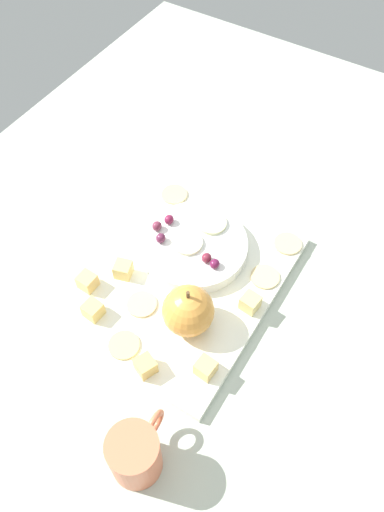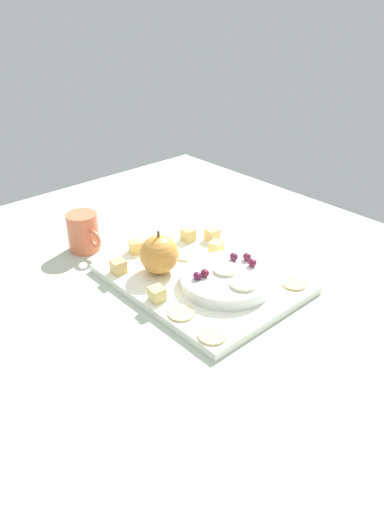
{
  "view_description": "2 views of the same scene",
  "coord_description": "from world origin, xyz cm",
  "px_view_note": "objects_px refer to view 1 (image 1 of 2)",
  "views": [
    {
      "loc": [
        42.03,
        22.48,
        74.49
      ],
      "look_at": [
        2.12,
        -2.11,
        9.09
      ],
      "focal_mm": 35.96,
      "sensor_mm": 36.0,
      "label": 1
    },
    {
      "loc": [
        -52.61,
        51.94,
        55.49
      ],
      "look_at": [
        4.98,
        -0.19,
        10.98
      ],
      "focal_mm": 33.53,
      "sensor_mm": 36.0,
      "label": 2
    }
  ],
  "objects_px": {
    "cheese_cube_1": "(87,281)",
    "cheese_cube_2": "(93,310)",
    "cheese_cube_5": "(206,368)",
    "cracker_3": "(174,194)",
    "cheese_cube_4": "(123,269)",
    "cracker_0": "(142,304)",
    "serving_dish": "(194,246)",
    "platter": "(183,280)",
    "grape_1": "(169,220)",
    "cracker_1": "(124,345)",
    "grape_0": "(161,238)",
    "cup": "(135,454)",
    "grape_3": "(215,264)",
    "cheese_cube_0": "(250,303)",
    "grape_4": "(156,228)",
    "apple_slice_0": "(212,223)",
    "grape_2": "(204,257)",
    "apple_slice_1": "(186,245)",
    "apple_whole": "(188,311)",
    "cheese_cube_3": "(145,366)",
    "cracker_4": "(265,277)",
    "cracker_2": "(288,244)"
  },
  "relations": [
    {
      "from": "cheese_cube_1",
      "to": "cheese_cube_2",
      "type": "relative_size",
      "value": 1.0
    },
    {
      "from": "cheese_cube_5",
      "to": "cracker_3",
      "type": "height_order",
      "value": "cheese_cube_5"
    },
    {
      "from": "cheese_cube_4",
      "to": "cracker_0",
      "type": "height_order",
      "value": "cheese_cube_4"
    },
    {
      "from": "serving_dish",
      "to": "platter",
      "type": "bearing_deg",
      "value": 11.89
    },
    {
      "from": "cheese_cube_4",
      "to": "grape_1",
      "type": "xyz_separation_m",
      "value": [
        -0.11,
        0.01,
        0.02
      ]
    },
    {
      "from": "platter",
      "to": "cracker_1",
      "type": "relative_size",
      "value": 7.8
    },
    {
      "from": "grape_0",
      "to": "cup",
      "type": "bearing_deg",
      "value": 28.26
    },
    {
      "from": "grape_3",
      "to": "grape_1",
      "type": "bearing_deg",
      "value": -108.75
    },
    {
      "from": "cheese_cube_0",
      "to": "cracker_1",
      "type": "relative_size",
      "value": 0.56
    },
    {
      "from": "cheese_cube_0",
      "to": "cheese_cube_4",
      "type": "height_order",
      "value": "same"
    },
    {
      "from": "grape_0",
      "to": "grape_1",
      "type": "relative_size",
      "value": 1.0
    },
    {
      "from": "grape_4",
      "to": "cheese_cube_1",
      "type": "bearing_deg",
      "value": -16.49
    },
    {
      "from": "cheese_cube_0",
      "to": "cup",
      "type": "bearing_deg",
      "value": -3.54
    },
    {
      "from": "cracker_0",
      "to": "grape_1",
      "type": "height_order",
      "value": "grape_1"
    },
    {
      "from": "serving_dish",
      "to": "apple_slice_0",
      "type": "relative_size",
      "value": 3.62
    },
    {
      "from": "grape_2",
      "to": "apple_slice_0",
      "type": "height_order",
      "value": "grape_2"
    },
    {
      "from": "apple_slice_1",
      "to": "cheese_cube_1",
      "type": "bearing_deg",
      "value": -36.62
    },
    {
      "from": "cracker_3",
      "to": "apple_whole",
      "type": "bearing_deg",
      "value": 37.38
    },
    {
      "from": "cheese_cube_3",
      "to": "cheese_cube_0",
      "type": "bearing_deg",
      "value": 155.3
    },
    {
      "from": "cheese_cube_0",
      "to": "cheese_cube_1",
      "type": "relative_size",
      "value": 1.0
    },
    {
      "from": "cheese_cube_1",
      "to": "grape_4",
      "type": "distance_m",
      "value": 0.14
    },
    {
      "from": "cracker_0",
      "to": "grape_0",
      "type": "bearing_deg",
      "value": -162.54
    },
    {
      "from": "cheese_cube_2",
      "to": "cheese_cube_5",
      "type": "xyz_separation_m",
      "value": [
        -0.01,
        0.19,
        0.0
      ]
    },
    {
      "from": "cracker_4",
      "to": "grape_3",
      "type": "bearing_deg",
      "value": -62.54
    },
    {
      "from": "serving_dish",
      "to": "cheese_cube_1",
      "type": "bearing_deg",
      "value": -35.81
    },
    {
      "from": "cheese_cube_4",
      "to": "cracker_4",
      "type": "bearing_deg",
      "value": 119.94
    },
    {
      "from": "cheese_cube_4",
      "to": "grape_1",
      "type": "height_order",
      "value": "grape_1"
    },
    {
      "from": "cracker_0",
      "to": "grape_0",
      "type": "distance_m",
      "value": 0.11
    },
    {
      "from": "cheese_cube_5",
      "to": "apple_slice_0",
      "type": "height_order",
      "value": "apple_slice_0"
    },
    {
      "from": "cracker_3",
      "to": "grape_1",
      "type": "relative_size",
      "value": 2.75
    },
    {
      "from": "apple_whole",
      "to": "cracker_1",
      "type": "height_order",
      "value": "apple_whole"
    },
    {
      "from": "cheese_cube_4",
      "to": "grape_3",
      "type": "xyz_separation_m",
      "value": [
        -0.08,
        0.12,
        0.02
      ]
    },
    {
      "from": "cracker_2",
      "to": "platter",
      "type": "bearing_deg",
      "value": -37.93
    },
    {
      "from": "cracker_2",
      "to": "grape_2",
      "type": "height_order",
      "value": "grape_2"
    },
    {
      "from": "cracker_0",
      "to": "grape_3",
      "type": "distance_m",
      "value": 0.13
    },
    {
      "from": "cheese_cube_2",
      "to": "platter",
      "type": "bearing_deg",
      "value": 148.46
    },
    {
      "from": "apple_slice_0",
      "to": "apple_slice_1",
      "type": "xyz_separation_m",
      "value": [
        0.06,
        -0.01,
        0.0
      ]
    },
    {
      "from": "cheese_cube_2",
      "to": "apple_whole",
      "type": "bearing_deg",
      "value": 115.39
    },
    {
      "from": "platter",
      "to": "cheese_cube_1",
      "type": "xyz_separation_m",
      "value": [
        0.09,
        -0.12,
        0.02
      ]
    },
    {
      "from": "apple_whole",
      "to": "cheese_cube_5",
      "type": "bearing_deg",
      "value": 49.32
    },
    {
      "from": "cheese_cube_1",
      "to": "apple_slice_0",
      "type": "distance_m",
      "value": 0.22
    },
    {
      "from": "cheese_cube_5",
      "to": "cracker_0",
      "type": "relative_size",
      "value": 0.56
    },
    {
      "from": "cheese_cube_5",
      "to": "cracker_1",
      "type": "distance_m",
      "value": 0.13
    },
    {
      "from": "cheese_cube_3",
      "to": "cup",
      "type": "height_order",
      "value": "cup"
    },
    {
      "from": "cheese_cube_0",
      "to": "cracker_2",
      "type": "height_order",
      "value": "cheese_cube_0"
    },
    {
      "from": "grape_2",
      "to": "cheese_cube_4",
      "type": "bearing_deg",
      "value": -52.79
    },
    {
      "from": "serving_dish",
      "to": "cracker_3",
      "type": "xyz_separation_m",
      "value": [
        -0.09,
        -0.1,
        -0.01
      ]
    },
    {
      "from": "apple_slice_1",
      "to": "cup",
      "type": "relative_size",
      "value": 0.49
    },
    {
      "from": "grape_0",
      "to": "apple_slice_0",
      "type": "bearing_deg",
      "value": 144.41
    },
    {
      "from": "cheese_cube_0",
      "to": "cheese_cube_4",
      "type": "relative_size",
      "value": 1.0
    }
  ]
}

